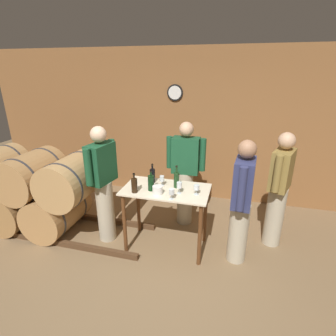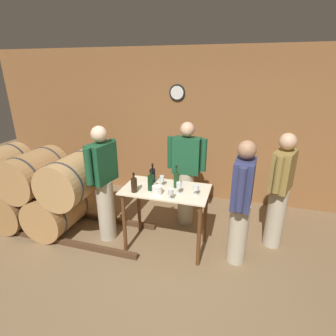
# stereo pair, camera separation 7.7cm
# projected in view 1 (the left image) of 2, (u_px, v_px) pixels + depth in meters

# --- Properties ---
(ground_plane) EXTENTS (14.00, 14.00, 0.00)m
(ground_plane) POSITION_uv_depth(u_px,v_px,m) (157.00, 297.00, 2.85)
(ground_plane) COLOR brown
(back_wall) EXTENTS (8.40, 0.08, 2.70)m
(back_wall) POSITION_uv_depth(u_px,v_px,m) (198.00, 127.00, 4.71)
(back_wall) COLOR brown
(back_wall) RESTS_ON ground_plane
(barrel_rack) EXTENTS (4.21, 0.89, 1.21)m
(barrel_rack) POSITION_uv_depth(u_px,v_px,m) (26.00, 191.00, 3.99)
(barrel_rack) COLOR #4C331E
(barrel_rack) RESTS_ON ground_plane
(tasting_table) EXTENTS (1.11, 0.62, 0.88)m
(tasting_table) POSITION_uv_depth(u_px,v_px,m) (166.00, 201.00, 3.44)
(tasting_table) COLOR beige
(tasting_table) RESTS_ON ground_plane
(wine_bottle_far_left) EXTENTS (0.08, 0.08, 0.25)m
(wine_bottle_far_left) POSITION_uv_depth(u_px,v_px,m) (134.00, 185.00, 3.25)
(wine_bottle_far_left) COLOR black
(wine_bottle_far_left) RESTS_ON tasting_table
(wine_bottle_left) EXTENTS (0.07, 0.07, 0.26)m
(wine_bottle_left) POSITION_uv_depth(u_px,v_px,m) (152.00, 175.00, 3.54)
(wine_bottle_left) COLOR black
(wine_bottle_left) RESTS_ON tasting_table
(wine_bottle_center) EXTENTS (0.08, 0.08, 0.27)m
(wine_bottle_center) POSITION_uv_depth(u_px,v_px,m) (151.00, 183.00, 3.30)
(wine_bottle_center) COLOR black
(wine_bottle_center) RESTS_ON tasting_table
(wine_bottle_right) EXTENTS (0.07, 0.07, 0.30)m
(wine_bottle_right) POSITION_uv_depth(u_px,v_px,m) (176.00, 179.00, 3.38)
(wine_bottle_right) COLOR #193819
(wine_bottle_right) RESTS_ON tasting_table
(wine_glass_near_left) EXTENTS (0.06, 0.06, 0.14)m
(wine_glass_near_left) POSITION_uv_depth(u_px,v_px,m) (162.00, 179.00, 3.43)
(wine_glass_near_left) COLOR silver
(wine_glass_near_left) RESTS_ON tasting_table
(wine_glass_near_center) EXTENTS (0.07, 0.07, 0.13)m
(wine_glass_near_center) POSITION_uv_depth(u_px,v_px,m) (172.00, 192.00, 3.07)
(wine_glass_near_center) COLOR silver
(wine_glass_near_center) RESTS_ON tasting_table
(wine_glass_near_right) EXTENTS (0.06, 0.06, 0.15)m
(wine_glass_near_right) POSITION_uv_depth(u_px,v_px,m) (179.00, 185.00, 3.22)
(wine_glass_near_right) COLOR silver
(wine_glass_near_right) RESTS_ON tasting_table
(wine_glass_far_side) EXTENTS (0.07, 0.07, 0.13)m
(wine_glass_far_side) POSITION_uv_depth(u_px,v_px,m) (197.00, 188.00, 3.19)
(wine_glass_far_side) COLOR silver
(wine_glass_far_side) RESTS_ON tasting_table
(ice_bucket) EXTENTS (0.13, 0.13, 0.10)m
(ice_bucket) POSITION_uv_depth(u_px,v_px,m) (158.00, 190.00, 3.22)
(ice_bucket) COLOR white
(ice_bucket) RESTS_ON tasting_table
(person_host) EXTENTS (0.25, 0.59, 1.60)m
(person_host) POSITION_uv_depth(u_px,v_px,m) (241.00, 201.00, 3.14)
(person_host) COLOR #B7AD93
(person_host) RESTS_ON ground_plane
(person_visitor_with_scarf) EXTENTS (0.59, 0.24, 1.63)m
(person_visitor_with_scarf) POSITION_uv_depth(u_px,v_px,m) (185.00, 172.00, 3.97)
(person_visitor_with_scarf) COLOR #B7AD93
(person_visitor_with_scarf) RESTS_ON ground_plane
(person_visitor_bearded) EXTENTS (0.29, 0.58, 1.66)m
(person_visitor_bearded) POSITION_uv_depth(u_px,v_px,m) (103.00, 183.00, 3.55)
(person_visitor_bearded) COLOR #B7AD93
(person_visitor_bearded) RESTS_ON ground_plane
(person_visitor_near_door) EXTENTS (0.34, 0.56, 1.61)m
(person_visitor_near_door) POSITION_uv_depth(u_px,v_px,m) (279.00, 189.00, 3.46)
(person_visitor_near_door) COLOR #B7AD93
(person_visitor_near_door) RESTS_ON ground_plane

